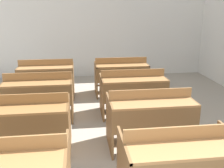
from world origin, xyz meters
name	(u,v)px	position (x,y,z in m)	size (l,w,h in m)	color
wall_back	(84,27)	(0.00, 6.95, 1.43)	(7.21, 0.06, 2.85)	silver
bench_front_right	(182,163)	(0.81, 1.47, 0.48)	(1.20, 0.73, 0.88)	brown
bench_second_left	(25,122)	(-0.93, 2.68, 0.48)	(1.20, 0.73, 0.88)	brown
bench_second_right	(150,116)	(0.81, 2.67, 0.48)	(1.20, 0.73, 0.88)	brown
bench_third_left	(39,94)	(-0.91, 3.88, 0.48)	(1.20, 0.73, 0.88)	brown
bench_third_right	(133,90)	(0.81, 3.90, 0.48)	(1.20, 0.73, 0.88)	brown
bench_back_left	(47,77)	(-0.91, 5.10, 0.48)	(1.20, 0.73, 0.88)	brown
bench_back_right	(121,74)	(0.79, 5.11, 0.48)	(1.20, 0.73, 0.88)	brown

